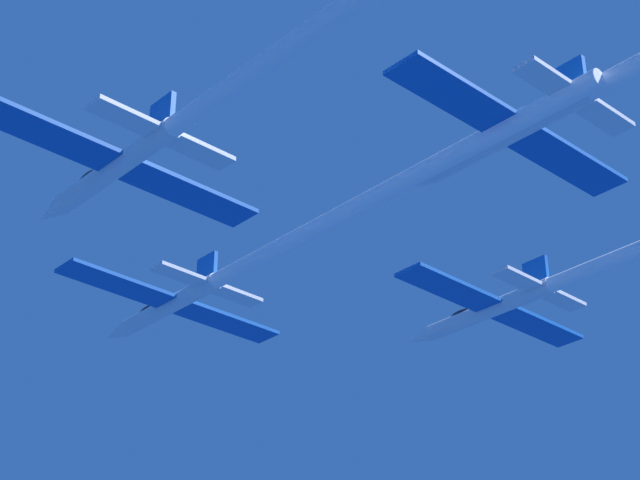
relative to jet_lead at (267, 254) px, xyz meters
name	(u,v)px	position (x,y,z in m)	size (l,w,h in m)	color
jet_lead	(267,254)	(0.00, 0.00, 0.00)	(20.56, 51.55, 3.41)	silver
jet_left_wing	(241,79)	(-16.31, -17.15, -1.30)	(20.56, 52.24, 3.41)	silver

